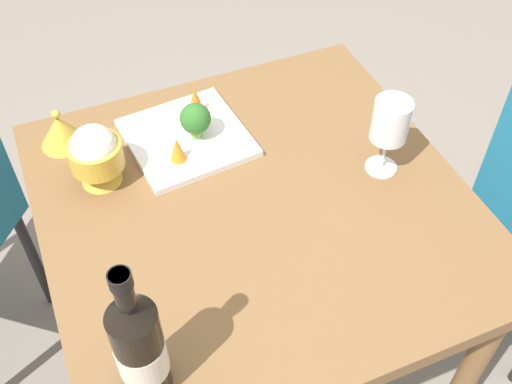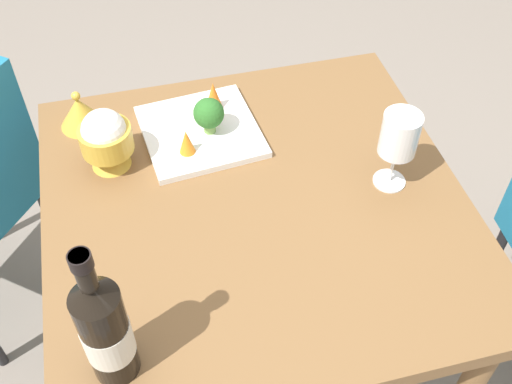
# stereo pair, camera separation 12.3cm
# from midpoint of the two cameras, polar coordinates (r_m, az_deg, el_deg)

# --- Properties ---
(ground_plane) EXTENTS (8.00, 8.00, 0.00)m
(ground_plane) POSITION_cam_midpoint_polar(r_m,az_deg,el_deg) (1.89, 1.94, -16.32)
(ground_plane) COLOR gray
(dining_table) EXTENTS (0.85, 0.85, 0.75)m
(dining_table) POSITION_cam_midpoint_polar(r_m,az_deg,el_deg) (1.33, 2.66, -3.76)
(dining_table) COLOR brown
(dining_table) RESTS_ON ground_plane
(wine_bottle) EXTENTS (0.08, 0.08, 0.31)m
(wine_bottle) POSITION_cam_midpoint_polar(r_m,az_deg,el_deg) (0.96, -10.15, -12.61)
(wine_bottle) COLOR black
(wine_bottle) RESTS_ON dining_table
(wine_glass) EXTENTS (0.08, 0.08, 0.18)m
(wine_glass) POSITION_cam_midpoint_polar(r_m,az_deg,el_deg) (1.25, 15.87, 4.83)
(wine_glass) COLOR white
(wine_glass) RESTS_ON dining_table
(rice_bowl) EXTENTS (0.11, 0.11, 0.14)m
(rice_bowl) POSITION_cam_midpoint_polar(r_m,az_deg,el_deg) (1.30, -11.06, 4.71)
(rice_bowl) COLOR gold
(rice_bowl) RESTS_ON dining_table
(rice_bowl_lid) EXTENTS (0.10, 0.10, 0.09)m
(rice_bowl_lid) POSITION_cam_midpoint_polar(r_m,az_deg,el_deg) (1.44, -13.57, 7.09)
(rice_bowl_lid) COLOR gold
(rice_bowl_lid) RESTS_ON dining_table
(serving_plate) EXTENTS (0.27, 0.27, 0.02)m
(serving_plate) POSITION_cam_midpoint_polar(r_m,az_deg,el_deg) (1.39, -2.61, 5.46)
(serving_plate) COLOR white
(serving_plate) RESTS_ON dining_table
(broccoli_floret) EXTENTS (0.07, 0.07, 0.09)m
(broccoli_floret) POSITION_cam_midpoint_polar(r_m,az_deg,el_deg) (1.35, -1.76, 7.08)
(broccoli_floret) COLOR #729E4C
(broccoli_floret) RESTS_ON serving_plate
(carrot_garnish_left) EXTENTS (0.03, 0.03, 0.06)m
(carrot_garnish_left) POSITION_cam_midpoint_polar(r_m,az_deg,el_deg) (1.32, -3.76, 4.52)
(carrot_garnish_left) COLOR orange
(carrot_garnish_left) RESTS_ON serving_plate
(carrot_garnish_right) EXTENTS (0.04, 0.04, 0.07)m
(carrot_garnish_right) POSITION_cam_midpoint_polar(r_m,az_deg,el_deg) (1.42, -1.44, 8.76)
(carrot_garnish_right) COLOR orange
(carrot_garnish_right) RESTS_ON serving_plate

